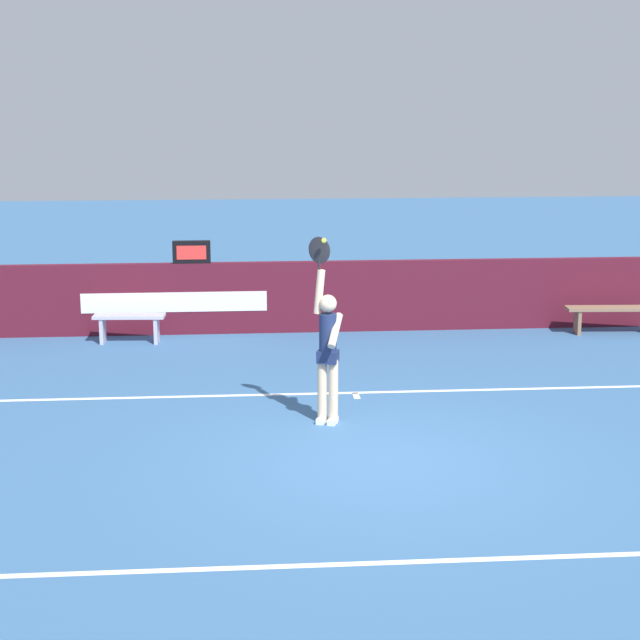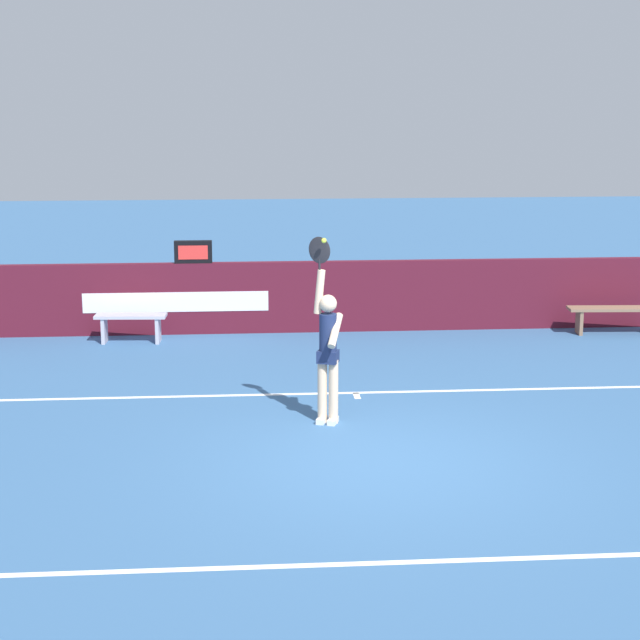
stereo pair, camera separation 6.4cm
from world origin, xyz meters
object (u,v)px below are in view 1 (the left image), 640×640
Objects in this scene: courtside_bench_near at (614,313)px; tennis_player at (327,347)px; speed_display at (192,252)px; tennis_ball at (324,241)px; courtside_bench_far at (129,322)px.

tennis_player is at bearing -139.47° from courtside_bench_near.
tennis_ball is (1.86, -5.37, 0.94)m from speed_display.
courtside_bench_near is 1.39× the size of courtside_bench_far.
tennis_ball reaches higher than courtside_bench_far.
tennis_player is 5.56m from courtside_bench_far.
courtside_bench_far is at bearing 121.48° from tennis_ball.
speed_display is 1.64m from courtside_bench_far.
courtside_bench_near is at bearing -4.48° from speed_display.
tennis_ball is at bearing -70.89° from speed_display.
courtside_bench_near is (5.48, 4.68, -0.64)m from tennis_player.
tennis_player is 7.23m from courtside_bench_near.
courtside_bench_near is (5.53, 4.79, -2.02)m from tennis_ball.
courtside_bench_near is at bearing 40.88° from tennis_ball.
tennis_ball is 5.94m from courtside_bench_far.
courtside_bench_far reaches higher than courtside_bench_near.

